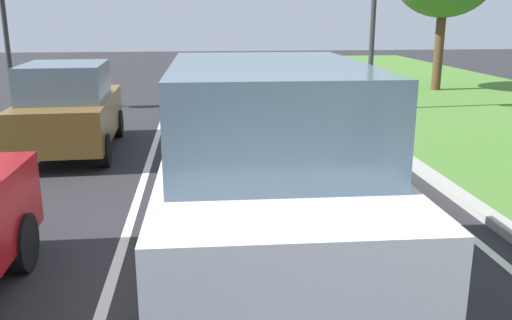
# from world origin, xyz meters

# --- Properties ---
(ground_plane) EXTENTS (60.00, 60.00, 0.00)m
(ground_plane) POSITION_xyz_m (0.00, 14.00, 0.00)
(ground_plane) COLOR #262628
(lane_line_center) EXTENTS (0.12, 32.00, 0.01)m
(lane_line_center) POSITION_xyz_m (-0.70, 14.00, 0.00)
(lane_line_center) COLOR silver
(lane_line_center) RESTS_ON ground
(lane_line_right_edge) EXTENTS (0.12, 32.00, 0.01)m
(lane_line_right_edge) POSITION_xyz_m (3.60, 14.00, 0.00)
(lane_line_right_edge) COLOR silver
(lane_line_right_edge) RESTS_ON ground
(curb_right) EXTENTS (0.24, 48.00, 0.12)m
(curb_right) POSITION_xyz_m (4.10, 14.00, 0.06)
(curb_right) COLOR #9E9B93
(curb_right) RESTS_ON ground
(car_suv_ahead) EXTENTS (2.03, 4.53, 2.28)m
(car_suv_ahead) POSITION_xyz_m (0.88, 8.37, 1.17)
(car_suv_ahead) COLOR silver
(car_suv_ahead) RESTS_ON ground
(car_hatchback_far) EXTENTS (1.85, 3.76, 1.78)m
(car_hatchback_far) POSITION_xyz_m (-2.29, 14.38, 0.88)
(car_hatchback_far) COLOR brown
(car_hatchback_far) RESTS_ON ground
(traffic_light_overhead_left) EXTENTS (0.32, 0.50, 4.25)m
(traffic_light_overhead_left) POSITION_xyz_m (-5.04, 19.50, 2.91)
(traffic_light_overhead_left) COLOR #2D2D2D
(traffic_light_overhead_left) RESTS_ON ground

